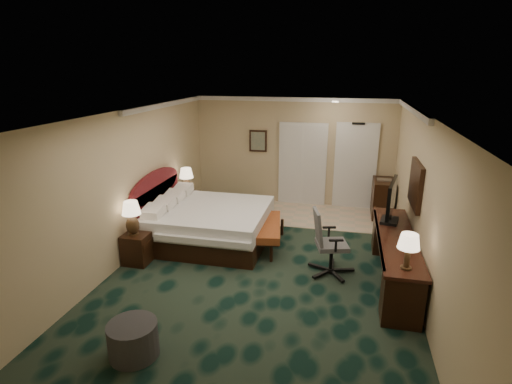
% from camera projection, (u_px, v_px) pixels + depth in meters
% --- Properties ---
extents(floor, '(5.00, 7.50, 0.00)m').
position_uv_depth(floor, '(262.00, 270.00, 7.00)').
color(floor, black).
rests_on(floor, ground).
extents(ceiling, '(5.00, 7.50, 0.00)m').
position_uv_depth(ceiling, '(263.00, 114.00, 6.19)').
color(ceiling, white).
rests_on(ceiling, wall_back).
extents(wall_back, '(5.00, 0.00, 2.70)m').
position_uv_depth(wall_back, '(293.00, 152.00, 10.09)').
color(wall_back, '#C8AF8A').
rests_on(wall_back, ground).
extents(wall_front, '(5.00, 0.00, 2.70)m').
position_uv_depth(wall_front, '(163.00, 343.00, 3.11)').
color(wall_front, '#C8AF8A').
rests_on(wall_front, ground).
extents(wall_left, '(0.00, 7.50, 2.70)m').
position_uv_depth(wall_left, '(126.00, 187.00, 7.13)').
color(wall_left, '#C8AF8A').
rests_on(wall_left, ground).
extents(wall_right, '(0.00, 7.50, 2.70)m').
position_uv_depth(wall_right, '(423.00, 208.00, 6.07)').
color(wall_right, '#C8AF8A').
rests_on(wall_right, ground).
extents(crown_molding, '(5.00, 7.50, 0.10)m').
position_uv_depth(crown_molding, '(263.00, 118.00, 6.21)').
color(crown_molding, silver).
rests_on(crown_molding, wall_back).
extents(tile_patch, '(3.20, 1.70, 0.01)m').
position_uv_depth(tile_patch, '(324.00, 216.00, 9.51)').
color(tile_patch, beige).
rests_on(tile_patch, ground).
extents(headboard, '(0.12, 2.00, 1.40)m').
position_uv_depth(headboard, '(157.00, 204.00, 8.24)').
color(headboard, '#541516').
rests_on(headboard, ground).
extents(entry_door, '(1.02, 0.06, 2.18)m').
position_uv_depth(entry_door, '(355.00, 167.00, 9.82)').
color(entry_door, silver).
rests_on(entry_door, ground).
extents(closet_doors, '(1.20, 0.06, 2.10)m').
position_uv_depth(closet_doors, '(302.00, 164.00, 10.09)').
color(closet_doors, silver).
rests_on(closet_doors, ground).
extents(wall_art, '(0.45, 0.06, 0.55)m').
position_uv_depth(wall_art, '(258.00, 141.00, 10.16)').
color(wall_art, slate).
rests_on(wall_art, wall_back).
extents(wall_mirror, '(0.05, 0.95, 0.75)m').
position_uv_depth(wall_mirror, '(416.00, 185.00, 6.57)').
color(wall_mirror, white).
rests_on(wall_mirror, wall_right).
extents(bed, '(2.25, 2.08, 0.71)m').
position_uv_depth(bed, '(211.00, 224.00, 8.08)').
color(bed, white).
rests_on(bed, ground).
extents(nightstand_near, '(0.45, 0.51, 0.56)m').
position_uv_depth(nightstand_near, '(138.00, 248.00, 7.22)').
color(nightstand_near, black).
rests_on(nightstand_near, ground).
extents(nightstand_far, '(0.48, 0.55, 0.60)m').
position_uv_depth(nightstand_far, '(188.00, 205.00, 9.37)').
color(nightstand_far, black).
rests_on(nightstand_far, ground).
extents(lamp_near, '(0.39, 0.39, 0.62)m').
position_uv_depth(lamp_near, '(132.00, 218.00, 7.00)').
color(lamp_near, black).
rests_on(lamp_near, nightstand_near).
extents(lamp_far, '(0.36, 0.36, 0.61)m').
position_uv_depth(lamp_far, '(187.00, 181.00, 9.15)').
color(lamp_far, black).
rests_on(lamp_far, nightstand_far).
extents(bed_bench, '(0.73, 1.51, 0.49)m').
position_uv_depth(bed_bench, '(267.00, 235.00, 7.85)').
color(bed_bench, brown).
rests_on(bed_bench, ground).
extents(ottoman, '(0.67, 0.67, 0.44)m').
position_uv_depth(ottoman, '(133.00, 339.00, 4.88)').
color(ottoman, '#333333').
rests_on(ottoman, ground).
extents(desk, '(0.59, 2.75, 0.79)m').
position_uv_depth(desk, '(394.00, 259.00, 6.54)').
color(desk, black).
rests_on(desk, ground).
extents(tv, '(0.27, 0.96, 0.75)m').
position_uv_depth(tv, '(391.00, 202.00, 6.91)').
color(tv, black).
rests_on(tv, desk).
extents(desk_lamp, '(0.36, 0.36, 0.52)m').
position_uv_depth(desk_lamp, '(408.00, 251.00, 5.32)').
color(desk_lamp, black).
rests_on(desk_lamp, desk).
extents(desk_chair, '(0.81, 0.78, 1.15)m').
position_uv_depth(desk_chair, '(332.00, 242.00, 6.74)').
color(desk_chair, '#49484B').
rests_on(desk_chair, ground).
extents(minibar, '(0.47, 0.84, 0.89)m').
position_uv_depth(minibar, '(382.00, 199.00, 9.38)').
color(minibar, black).
rests_on(minibar, ground).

